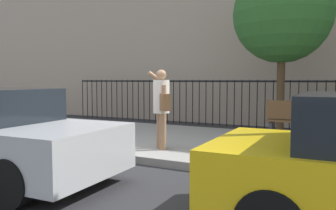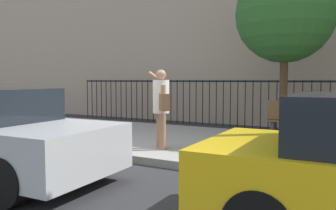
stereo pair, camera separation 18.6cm
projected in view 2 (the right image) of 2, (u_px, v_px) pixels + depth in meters
ground_plane at (113, 161)px, 6.78m from camera, size 60.00×60.00×0.00m
sidewalk at (168, 140)px, 8.70m from camera, size 28.00×4.40×0.15m
building_facade at (244, 4)px, 13.86m from camera, size 28.00×4.00×9.32m
iron_fence at (220, 97)px, 11.86m from camera, size 12.03×0.04×1.60m
pedestrian_on_phone at (161, 103)px, 7.14m from camera, size 0.68×0.69×1.66m
street_bench at (303, 120)px, 8.13m from camera, size 1.60×0.45×0.95m
street_tree_near at (285, 14)px, 9.24m from camera, size 2.65×2.65×4.70m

